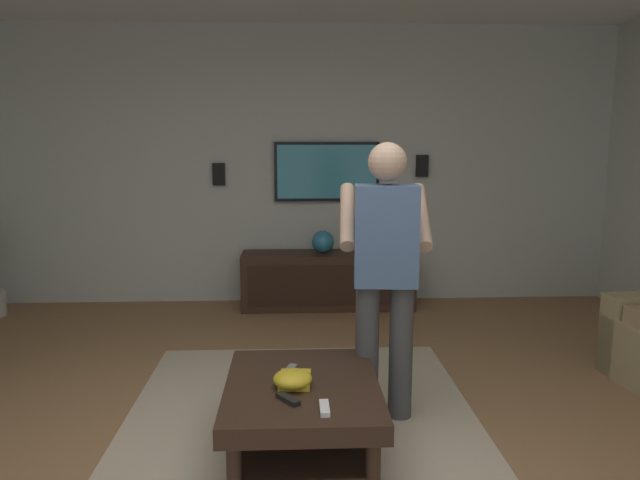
{
  "coord_description": "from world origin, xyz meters",
  "views": [
    {
      "loc": [
        -2.62,
        -0.04,
        1.65
      ],
      "look_at": [
        1.05,
        -0.21,
        1.03
      ],
      "focal_mm": 33.5,
      "sensor_mm": 36.0,
      "label": 1
    }
  ],
  "objects_px": {
    "coffee_table": "(302,401)",
    "vase_round": "(323,242)",
    "remote_black": "(288,399)",
    "bowl": "(293,379)",
    "remote_grey": "(290,370)",
    "wall_speaker_left": "(422,166)",
    "remote_white": "(325,408)",
    "wall_speaker_right": "(219,174)",
    "person_standing": "(385,265)",
    "media_console": "(328,280)",
    "book": "(295,380)",
    "tv": "(327,172)"
  },
  "relations": [
    {
      "from": "coffee_table",
      "to": "remote_black",
      "type": "xyz_separation_m",
      "value": [
        -0.22,
        0.07,
        0.12
      ]
    },
    {
      "from": "remote_grey",
      "to": "vase_round",
      "type": "relative_size",
      "value": 0.68
    },
    {
      "from": "bowl",
      "to": "wall_speaker_right",
      "type": "height_order",
      "value": "wall_speaker_right"
    },
    {
      "from": "coffee_table",
      "to": "remote_white",
      "type": "height_order",
      "value": "remote_white"
    },
    {
      "from": "coffee_table",
      "to": "wall_speaker_left",
      "type": "height_order",
      "value": "wall_speaker_left"
    },
    {
      "from": "tv",
      "to": "bowl",
      "type": "height_order",
      "value": "tv"
    },
    {
      "from": "wall_speaker_left",
      "to": "media_console",
      "type": "bearing_deg",
      "value": 104.7
    },
    {
      "from": "wall_speaker_right",
      "to": "coffee_table",
      "type": "bearing_deg",
      "value": -165.74
    },
    {
      "from": "coffee_table",
      "to": "wall_speaker_left",
      "type": "distance_m",
      "value": 3.5
    },
    {
      "from": "remote_grey",
      "to": "wall_speaker_right",
      "type": "distance_m",
      "value": 3.15
    },
    {
      "from": "person_standing",
      "to": "wall_speaker_left",
      "type": "relative_size",
      "value": 7.45
    },
    {
      "from": "person_standing",
      "to": "remote_black",
      "type": "xyz_separation_m",
      "value": [
        -0.65,
        0.56,
        -0.52
      ]
    },
    {
      "from": "bowl",
      "to": "book",
      "type": "height_order",
      "value": "bowl"
    },
    {
      "from": "bowl",
      "to": "remote_black",
      "type": "xyz_separation_m",
      "value": [
        -0.17,
        0.02,
        -0.03
      ]
    },
    {
      "from": "remote_white",
      "to": "wall_speaker_right",
      "type": "relative_size",
      "value": 0.68
    },
    {
      "from": "remote_white",
      "to": "remote_black",
      "type": "distance_m",
      "value": 0.2
    },
    {
      "from": "coffee_table",
      "to": "tv",
      "type": "xyz_separation_m",
      "value": [
        3.06,
        -0.3,
        1.04
      ]
    },
    {
      "from": "tv",
      "to": "remote_grey",
      "type": "height_order",
      "value": "tv"
    },
    {
      "from": "bowl",
      "to": "remote_black",
      "type": "relative_size",
      "value": 1.34
    },
    {
      "from": "coffee_table",
      "to": "vase_round",
      "type": "distance_m",
      "value": 2.88
    },
    {
      "from": "media_console",
      "to": "tv",
      "type": "height_order",
      "value": "tv"
    },
    {
      "from": "remote_black",
      "to": "wall_speaker_left",
      "type": "distance_m",
      "value": 3.69
    },
    {
      "from": "remote_black",
      "to": "remote_grey",
      "type": "relative_size",
      "value": 1.0
    },
    {
      "from": "coffee_table",
      "to": "media_console",
      "type": "height_order",
      "value": "media_console"
    },
    {
      "from": "book",
      "to": "vase_round",
      "type": "distance_m",
      "value": 2.87
    },
    {
      "from": "remote_black",
      "to": "wall_speaker_left",
      "type": "xyz_separation_m",
      "value": [
        3.3,
        -1.34,
        0.98
      ]
    },
    {
      "from": "person_standing",
      "to": "book",
      "type": "distance_m",
      "value": 0.85
    },
    {
      "from": "media_console",
      "to": "wall_speaker_right",
      "type": "relative_size",
      "value": 7.73
    },
    {
      "from": "wall_speaker_right",
      "to": "tv",
      "type": "bearing_deg",
      "value": -90.69
    },
    {
      "from": "book",
      "to": "wall_speaker_left",
      "type": "bearing_deg",
      "value": -19.49
    },
    {
      "from": "media_console",
      "to": "vase_round",
      "type": "xyz_separation_m",
      "value": [
        0.02,
        0.05,
        0.39
      ]
    },
    {
      "from": "person_standing",
      "to": "bowl",
      "type": "bearing_deg",
      "value": 136.34
    },
    {
      "from": "bowl",
      "to": "coffee_table",
      "type": "bearing_deg",
      "value": -40.91
    },
    {
      "from": "wall_speaker_left",
      "to": "wall_speaker_right",
      "type": "xyz_separation_m",
      "value": [
        0.0,
        2.05,
        -0.08
      ]
    },
    {
      "from": "remote_black",
      "to": "remote_grey",
      "type": "height_order",
      "value": "same"
    },
    {
      "from": "coffee_table",
      "to": "book",
      "type": "bearing_deg",
      "value": 93.02
    },
    {
      "from": "vase_round",
      "to": "remote_black",
      "type": "bearing_deg",
      "value": 174.02
    },
    {
      "from": "coffee_table",
      "to": "wall_speaker_right",
      "type": "distance_m",
      "value": 3.33
    },
    {
      "from": "tv",
      "to": "remote_black",
      "type": "xyz_separation_m",
      "value": [
        -3.29,
        0.37,
        -0.92
      ]
    },
    {
      "from": "tv",
      "to": "wall_speaker_right",
      "type": "distance_m",
      "value": 1.08
    },
    {
      "from": "tv",
      "to": "book",
      "type": "relative_size",
      "value": 4.79
    },
    {
      "from": "tv",
      "to": "remote_white",
      "type": "xyz_separation_m",
      "value": [
        -3.4,
        0.2,
        -0.92
      ]
    },
    {
      "from": "media_console",
      "to": "remote_black",
      "type": "xyz_separation_m",
      "value": [
        -3.05,
        0.37,
        0.14
      ]
    },
    {
      "from": "bowl",
      "to": "media_console",
      "type": "bearing_deg",
      "value": -6.9
    },
    {
      "from": "bowl",
      "to": "remote_grey",
      "type": "relative_size",
      "value": 1.34
    },
    {
      "from": "media_console",
      "to": "wall_speaker_left",
      "type": "relative_size",
      "value": 7.73
    },
    {
      "from": "tv",
      "to": "wall_speaker_right",
      "type": "bearing_deg",
      "value": -90.69
    },
    {
      "from": "remote_white",
      "to": "book",
      "type": "relative_size",
      "value": 0.68
    },
    {
      "from": "person_standing",
      "to": "remote_grey",
      "type": "bearing_deg",
      "value": 121.63
    },
    {
      "from": "remote_grey",
      "to": "book",
      "type": "distance_m",
      "value": 0.14
    }
  ]
}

